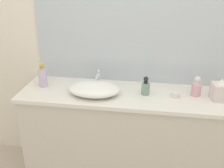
{
  "coord_description": "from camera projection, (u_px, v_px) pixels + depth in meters",
  "views": [
    {
      "loc": [
        0.13,
        -1.52,
        1.78
      ],
      "look_at": [
        -0.17,
        0.41,
        0.93
      ],
      "focal_mm": 43.44,
      "sensor_mm": 36.0,
      "label": 1
    }
  ],
  "objects": [
    {
      "name": "bathroom_wall_rear",
      "position": [
        139.0,
        30.0,
        2.25
      ],
      "size": [
        6.0,
        0.06,
        2.6
      ],
      "primitive_type": "cube",
      "color": "silver",
      "rests_on": "ground"
    },
    {
      "name": "soap_dispenser",
      "position": [
        146.0,
        87.0,
        2.12
      ],
      "size": [
        0.07,
        0.07,
        0.15
      ],
      "color": "gray",
      "rests_on": "vanity_counter"
    },
    {
      "name": "lotion_bottle",
      "position": [
        196.0,
        88.0,
        2.11
      ],
      "size": [
        0.07,
        0.07,
        0.16
      ],
      "color": "#D89CAC",
      "rests_on": "vanity_counter"
    },
    {
      "name": "sink_basin",
      "position": [
        94.0,
        89.0,
        2.13
      ],
      "size": [
        0.41,
        0.29,
        0.09
      ],
      "primitive_type": "ellipsoid",
      "color": "white",
      "rests_on": "vanity_counter"
    },
    {
      "name": "vanity_counter",
      "position": [
        128.0,
        138.0,
        2.33
      ],
      "size": [
        1.76,
        0.52,
        0.85
      ],
      "color": "beige",
      "rests_on": "ground"
    },
    {
      "name": "candle_jar",
      "position": [
        175.0,
        95.0,
        2.09
      ],
      "size": [
        0.06,
        0.06,
        0.04
      ],
      "primitive_type": "cylinder",
      "color": "silver",
      "rests_on": "vanity_counter"
    },
    {
      "name": "perfume_bottle",
      "position": [
        43.0,
        76.0,
        2.26
      ],
      "size": [
        0.07,
        0.07,
        0.21
      ],
      "color": "silver",
      "rests_on": "vanity_counter"
    },
    {
      "name": "wall_mirror_panel",
      "position": [
        134.0,
        17.0,
        2.18
      ],
      "size": [
        1.68,
        0.01,
        1.12
      ],
      "primitive_type": "cube",
      "color": "#B2BCC6",
      "rests_on": "vanity_counter"
    },
    {
      "name": "faucet",
      "position": [
        98.0,
        77.0,
        2.26
      ],
      "size": [
        0.03,
        0.14,
        0.14
      ],
      "color": "silver",
      "rests_on": "vanity_counter"
    },
    {
      "name": "tissue_box",
      "position": [
        220.0,
        91.0,
        2.03
      ],
      "size": [
        0.14,
        0.14,
        0.17
      ],
      "color": "silver",
      "rests_on": "vanity_counter"
    }
  ]
}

